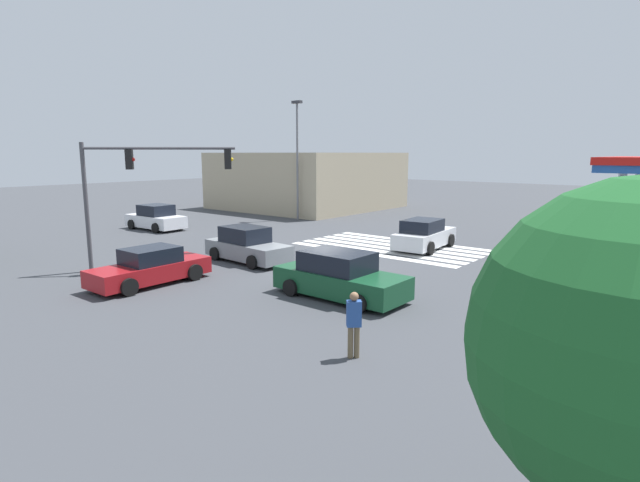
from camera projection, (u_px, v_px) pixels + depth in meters
name	position (u px, v px, depth m)	size (l,w,h in m)	color
ground_plane	(320.00, 266.00, 22.72)	(142.17, 142.17, 0.00)	#3D3F44
crosswalk_markings	(391.00, 247.00, 27.41)	(10.02, 5.35, 0.01)	silver
traffic_signal_mast	(134.00, 178.00, 21.26)	(4.62, 4.62, 5.54)	#47474C
car_0	(424.00, 235.00, 26.71)	(2.34, 4.75, 1.63)	silver
car_2	(340.00, 277.00, 17.70)	(4.87, 2.24, 1.65)	#144728
car_3	(150.00, 268.00, 19.54)	(2.04, 4.70, 1.45)	maroon
car_4	(247.00, 246.00, 23.64)	(4.66, 2.23, 1.66)	gray
car_5	(156.00, 218.00, 33.63)	(4.48, 2.28, 1.68)	silver
corner_building	(307.00, 180.00, 47.17)	(13.79, 13.79, 5.14)	tan
pedestrian	(354.00, 321.00, 12.40)	(0.41, 0.41, 1.71)	brown
street_light_pole_a	(297.00, 150.00, 37.88)	(0.80, 0.36, 8.96)	slate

